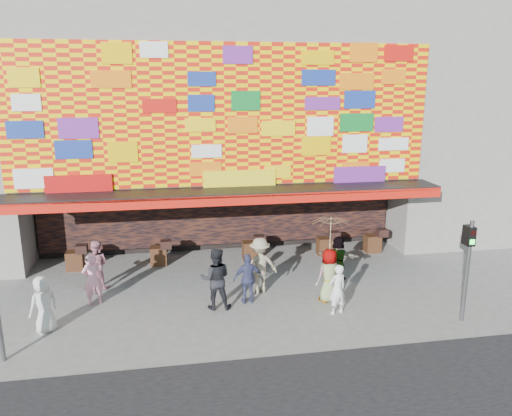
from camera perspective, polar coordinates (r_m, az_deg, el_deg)
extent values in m
plane|color=slate|center=(15.17, -1.59, -12.00)|extent=(90.00, 90.00, 0.00)
cube|color=gray|center=(21.54, -4.89, 13.70)|extent=(15.00, 8.00, 7.00)
cube|color=black|center=(23.13, -4.85, 1.25)|extent=(15.00, 6.00, 3.00)
cube|color=gray|center=(19.92, -25.16, -2.27)|extent=(0.40, 2.00, 3.00)
cube|color=gray|center=(21.28, 16.16, -0.44)|extent=(0.40, 2.00, 3.00)
cube|color=black|center=(17.37, -3.29, 1.93)|extent=(15.20, 1.60, 0.12)
cube|color=red|center=(16.65, -2.97, 0.85)|extent=(15.20, 0.04, 0.35)
cube|color=#FFCF00|center=(17.56, -3.62, 10.47)|extent=(14.80, 0.08, 4.90)
cube|color=black|center=(20.08, -4.04, -0.63)|extent=(14.00, 0.25, 2.50)
cube|color=gray|center=(26.14, 25.48, 11.41)|extent=(11.00, 8.00, 12.00)
cylinder|color=#59595B|center=(15.37, 22.95, -6.74)|extent=(0.12, 0.12, 3.00)
cube|color=black|center=(15.05, 23.34, -3.00)|extent=(0.22, 0.18, 0.55)
cube|color=black|center=(14.94, 23.59, -2.63)|extent=(0.14, 0.02, 0.14)
cube|color=#19E533|center=(15.01, 23.49, -3.58)|extent=(0.14, 0.02, 0.14)
imported|color=silver|center=(15.02, -23.12, -10.09)|extent=(0.94, 0.91, 1.62)
imported|color=pink|center=(16.24, -18.18, -7.71)|extent=(0.69, 0.54, 1.66)
imported|color=black|center=(15.20, -4.63, -8.04)|extent=(1.01, 0.83, 1.91)
imported|color=gray|center=(16.28, 0.44, -6.56)|extent=(1.26, 0.83, 1.84)
imported|color=#3A3E65|center=(15.56, -0.91, -8.07)|extent=(0.97, 0.48, 1.59)
imported|color=gray|center=(17.57, 9.35, -5.64)|extent=(1.51, 1.03, 1.56)
imported|color=gray|center=(15.82, 8.33, -7.63)|extent=(0.96, 0.76, 1.71)
imported|color=silver|center=(15.08, 9.28, -9.15)|extent=(0.64, 0.51, 1.53)
imported|color=#D08697|center=(17.42, -17.77, -6.16)|extent=(0.95, 0.83, 1.66)
imported|color=#CFBE82|center=(15.36, 8.52, -2.88)|extent=(1.35, 1.37, 1.05)
cylinder|color=#4C3326|center=(15.67, 8.39, -6.28)|extent=(0.02, 0.02, 1.00)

